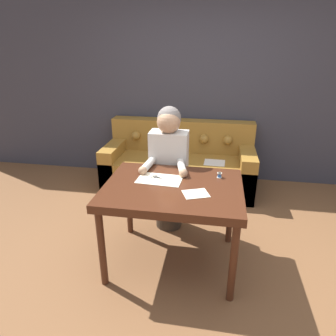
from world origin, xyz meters
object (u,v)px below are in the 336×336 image
object	(u,v)px
dining_table	(173,194)
couch	(179,165)
person	(169,168)
scissors	(158,178)
thread_spool	(219,175)

from	to	relation	value
dining_table	couch	world-z (taller)	couch
couch	person	bearing A→B (deg)	-88.66
scissors	person	bearing A→B (deg)	87.23
dining_table	scissors	distance (m)	0.21
couch	person	world-z (taller)	person
couch	thread_spool	distance (m)	1.56
scissors	couch	bearing A→B (deg)	90.11
dining_table	thread_spool	size ratio (longest dim) A/B	25.75
person	thread_spool	distance (m)	0.63
couch	scissors	xyz separation A→B (m)	(0.00, -1.48, 0.47)
dining_table	scissors	world-z (taller)	scissors
thread_spool	couch	bearing A→B (deg)	111.33
dining_table	thread_spool	xyz separation A→B (m)	(0.38, 0.23, 0.11)
scissors	thread_spool	distance (m)	0.54
person	dining_table	bearing A→B (deg)	-77.05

